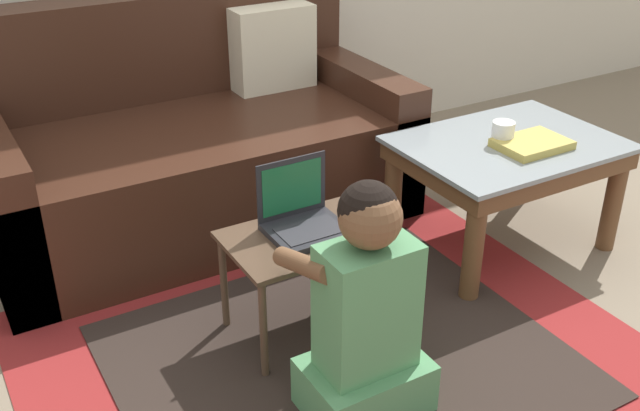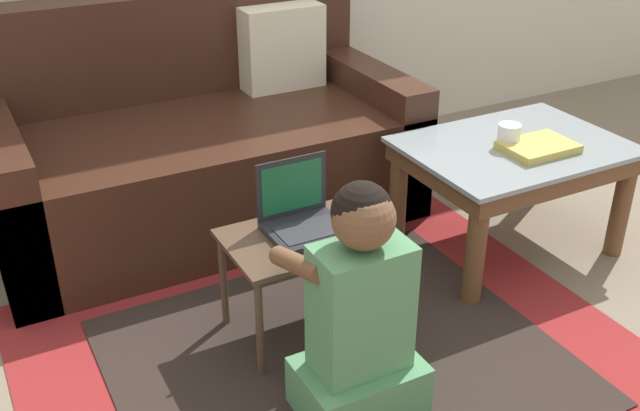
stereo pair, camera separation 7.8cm
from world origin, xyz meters
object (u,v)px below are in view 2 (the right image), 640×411
coffee_table (513,163)px  person_seated (359,316)px  laptop_desk (308,247)px  computer_mouse (360,215)px  laptop (303,220)px  book_on_table (538,147)px  couch (199,146)px  cup_on_table (509,136)px

coffee_table → person_seated: 1.11m
laptop_desk → computer_mouse: size_ratio=5.76×
laptop → computer_mouse: bearing=-7.2°
coffee_table → laptop: 0.93m
book_on_table → coffee_table: bearing=108.5°
couch → laptop_desk: (0.02, -0.96, 0.01)m
computer_mouse → book_on_table: (0.76, 0.02, 0.08)m
laptop → cup_on_table: size_ratio=2.81×
laptop_desk → couch: bearing=91.2°
laptop → cup_on_table: 0.90m
couch → coffee_table: couch is taller
couch → cup_on_table: bearing=-43.3°
laptop_desk → computer_mouse: 0.20m
computer_mouse → person_seated: (-0.24, -0.41, -0.06)m
couch → cup_on_table: (0.91, -0.85, 0.18)m
coffee_table → computer_mouse: bearing=-171.8°
coffee_table → book_on_table: size_ratio=3.12×
laptop → book_on_table: laptop is taller
person_seated → laptop: bearing=83.5°
laptop_desk → laptop: (-0.00, 0.03, 0.09)m
couch → person_seated: (-0.03, -1.37, 0.02)m
couch → coffee_table: (0.95, -0.85, 0.06)m
couch → cup_on_table: couch is taller
computer_mouse → book_on_table: 0.77m
laptop → book_on_table: (0.96, -0.01, 0.06)m
computer_mouse → person_seated: bearing=-120.6°
couch → book_on_table: (0.98, -0.94, 0.15)m
laptop → person_seated: 0.44m
couch → laptop_desk: bearing=-88.8°
couch → coffee_table: 1.27m
couch → book_on_table: couch is taller
coffee_table → person_seated: size_ratio=1.11×
cup_on_table → computer_mouse: bearing=-171.6°
laptop_desk → person_seated: person_seated is taller
laptop → cup_on_table: (0.89, 0.08, 0.08)m
laptop_desk → laptop: size_ratio=2.15×
couch → laptop: size_ratio=6.93×
couch → computer_mouse: (0.21, -0.96, 0.08)m
cup_on_table → book_on_table: bearing=-50.3°
person_seated → book_on_table: 1.10m
coffee_table → person_seated: (-0.98, -0.52, -0.04)m
person_seated → cup_on_table: size_ratio=8.37×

